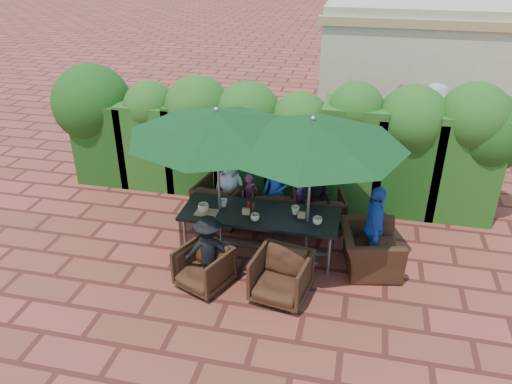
% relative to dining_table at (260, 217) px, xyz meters
% --- Properties ---
extents(ground, '(80.00, 80.00, 0.00)m').
position_rel_dining_table_xyz_m(ground, '(-0.19, -0.23, -0.68)').
color(ground, brown).
rests_on(ground, ground).
extents(dining_table, '(2.52, 0.90, 0.75)m').
position_rel_dining_table_xyz_m(dining_table, '(0.00, 0.00, 0.00)').
color(dining_table, black).
rests_on(dining_table, ground).
extents(umbrella_left, '(2.75, 2.75, 2.46)m').
position_rel_dining_table_xyz_m(umbrella_left, '(-0.66, -0.00, 1.54)').
color(umbrella_left, gray).
rests_on(umbrella_left, ground).
extents(umbrella_right, '(2.76, 2.76, 2.46)m').
position_rel_dining_table_xyz_m(umbrella_right, '(0.77, -0.07, 1.54)').
color(umbrella_right, gray).
rests_on(umbrella_right, ground).
extents(chair_far_left, '(0.95, 0.91, 0.85)m').
position_rel_dining_table_xyz_m(chair_far_left, '(-0.91, 0.87, -0.25)').
color(chair_far_left, black).
rests_on(chair_far_left, ground).
extents(chair_far_mid, '(0.90, 0.86, 0.80)m').
position_rel_dining_table_xyz_m(chair_far_mid, '(0.04, 0.93, -0.27)').
color(chair_far_mid, black).
rests_on(chair_far_mid, ground).
extents(chair_far_right, '(0.87, 0.84, 0.74)m').
position_rel_dining_table_xyz_m(chair_far_right, '(0.93, 1.01, -0.30)').
color(chair_far_right, black).
rests_on(chair_far_right, ground).
extents(chair_near_left, '(0.89, 0.87, 0.71)m').
position_rel_dining_table_xyz_m(chair_near_left, '(-0.63, -1.03, -0.32)').
color(chair_near_left, black).
rests_on(chair_near_left, ground).
extents(chair_near_right, '(0.87, 0.84, 0.78)m').
position_rel_dining_table_xyz_m(chair_near_right, '(0.54, -1.03, -0.28)').
color(chair_near_right, black).
rests_on(chair_near_right, ground).
extents(chair_end_right, '(0.85, 1.14, 0.90)m').
position_rel_dining_table_xyz_m(chair_end_right, '(1.76, -0.02, -0.23)').
color(chair_end_right, black).
rests_on(chair_end_right, ground).
extents(adult_far_left, '(0.67, 0.47, 1.25)m').
position_rel_dining_table_xyz_m(adult_far_left, '(-0.76, 0.96, -0.05)').
color(adult_far_left, silver).
rests_on(adult_far_left, ground).
extents(adult_far_mid, '(0.51, 0.44, 1.30)m').
position_rel_dining_table_xyz_m(adult_far_mid, '(0.09, 0.93, -0.03)').
color(adult_far_mid, '#214EB4').
rests_on(adult_far_mid, ground).
extents(adult_far_right, '(0.71, 0.59, 1.26)m').
position_rel_dining_table_xyz_m(adult_far_right, '(0.79, 0.85, -0.04)').
color(adult_far_right, black).
rests_on(adult_far_right, ground).
extents(adult_near_left, '(0.79, 0.52, 1.13)m').
position_rel_dining_table_xyz_m(adult_near_left, '(-0.57, -0.92, -0.11)').
color(adult_near_left, black).
rests_on(adult_near_left, ground).
extents(adult_end_right, '(0.47, 0.84, 1.39)m').
position_rel_dining_table_xyz_m(adult_end_right, '(1.79, 0.05, 0.02)').
color(adult_end_right, '#214EB4').
rests_on(adult_end_right, ground).
extents(child_left, '(0.35, 0.30, 0.89)m').
position_rel_dining_table_xyz_m(child_left, '(-0.42, 1.01, -0.23)').
color(child_left, '#C34591').
rests_on(child_left, ground).
extents(child_right, '(0.37, 0.33, 0.87)m').
position_rel_dining_table_xyz_m(child_right, '(0.51, 0.96, -0.24)').
color(child_right, '#8D53B5').
rests_on(child_right, ground).
extents(pedestrian_a, '(1.61, 1.51, 1.75)m').
position_rel_dining_table_xyz_m(pedestrian_a, '(1.46, 3.87, 0.20)').
color(pedestrian_a, green).
rests_on(pedestrian_a, ground).
extents(pedestrian_b, '(0.93, 0.62, 1.83)m').
position_rel_dining_table_xyz_m(pedestrian_b, '(2.21, 4.18, 0.24)').
color(pedestrian_b, '#C34591').
rests_on(pedestrian_b, ground).
extents(pedestrian_c, '(1.33, 1.17, 1.92)m').
position_rel_dining_table_xyz_m(pedestrian_c, '(2.90, 4.05, 0.28)').
color(pedestrian_c, '#94959C').
rests_on(pedestrian_c, ground).
extents(cup_a, '(0.18, 0.18, 0.14)m').
position_rel_dining_table_xyz_m(cup_a, '(-0.89, -0.15, 0.14)').
color(cup_a, beige).
rests_on(cup_a, dining_table).
extents(cup_b, '(0.13, 0.13, 0.13)m').
position_rel_dining_table_xyz_m(cup_b, '(-0.63, 0.08, 0.14)').
color(cup_b, beige).
rests_on(cup_b, dining_table).
extents(cup_c, '(0.14, 0.14, 0.11)m').
position_rel_dining_table_xyz_m(cup_c, '(-0.03, -0.23, 0.13)').
color(cup_c, beige).
rests_on(cup_c, dining_table).
extents(cup_d, '(0.14, 0.14, 0.13)m').
position_rel_dining_table_xyz_m(cup_d, '(0.55, 0.10, 0.14)').
color(cup_d, beige).
rests_on(cup_d, dining_table).
extents(cup_e, '(0.15, 0.15, 0.12)m').
position_rel_dining_table_xyz_m(cup_e, '(0.93, -0.13, 0.13)').
color(cup_e, beige).
rests_on(cup_e, dining_table).
extents(ketchup_bottle, '(0.04, 0.04, 0.17)m').
position_rel_dining_table_xyz_m(ketchup_bottle, '(-0.19, 0.02, 0.16)').
color(ketchup_bottle, '#B20C0A').
rests_on(ketchup_bottle, dining_table).
extents(sauce_bottle, '(0.04, 0.04, 0.17)m').
position_rel_dining_table_xyz_m(sauce_bottle, '(-0.12, 0.02, 0.16)').
color(sauce_bottle, '#4C230C').
rests_on(sauce_bottle, dining_table).
extents(serving_tray, '(0.35, 0.25, 0.02)m').
position_rel_dining_table_xyz_m(serving_tray, '(-0.83, -0.18, 0.08)').
color(serving_tray, '#B07C55').
rests_on(serving_tray, dining_table).
extents(number_block_left, '(0.12, 0.06, 0.10)m').
position_rel_dining_table_xyz_m(number_block_left, '(-0.21, -0.08, 0.12)').
color(number_block_left, tan).
rests_on(number_block_left, dining_table).
extents(number_block_right, '(0.12, 0.06, 0.10)m').
position_rel_dining_table_xyz_m(number_block_right, '(0.67, 0.01, 0.12)').
color(number_block_right, tan).
rests_on(number_block_right, dining_table).
extents(hedge_wall, '(9.10, 1.60, 2.50)m').
position_rel_dining_table_xyz_m(hedge_wall, '(-0.16, 2.09, 0.65)').
color(hedge_wall, '#183C10').
rests_on(hedge_wall, ground).
extents(building, '(6.20, 3.08, 3.20)m').
position_rel_dining_table_xyz_m(building, '(3.31, 6.76, 0.93)').
color(building, beige).
rests_on(building, ground).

